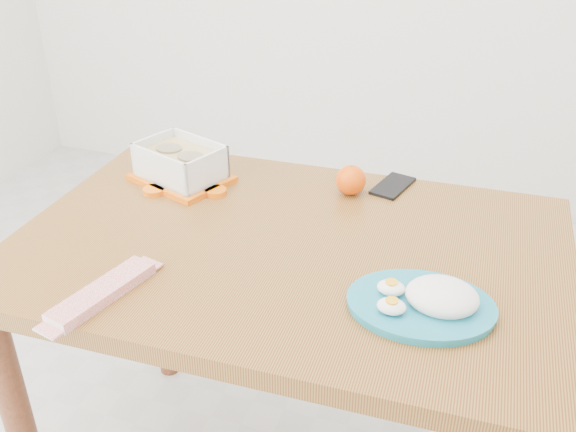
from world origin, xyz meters
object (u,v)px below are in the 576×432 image
(rice_plate, at_px, (428,300))
(food_container, at_px, (181,163))
(orange_fruit, at_px, (351,180))
(smartphone, at_px, (393,186))
(dining_table, at_px, (288,286))

(rice_plate, bearing_deg, food_container, 146.90)
(orange_fruit, height_order, smartphone, orange_fruit)
(dining_table, relative_size, rice_plate, 4.07)
(dining_table, bearing_deg, smartphone, 62.50)
(food_container, xyz_separation_m, rice_plate, (0.63, -0.32, -0.02))
(dining_table, height_order, rice_plate, rice_plate)
(food_container, relative_size, rice_plate, 0.94)
(dining_table, bearing_deg, orange_fruit, 73.61)
(dining_table, xyz_separation_m, orange_fruit, (0.07, 0.25, 0.14))
(orange_fruit, bearing_deg, smartphone, 36.59)
(dining_table, relative_size, orange_fruit, 16.31)
(food_container, relative_size, orange_fruit, 3.78)
(rice_plate, height_order, smartphone, rice_plate)
(smartphone, bearing_deg, orange_fruit, -129.21)
(food_container, height_order, rice_plate, food_container)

